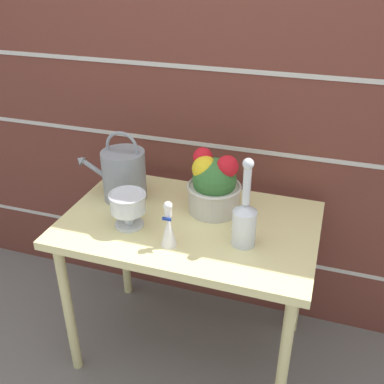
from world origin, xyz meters
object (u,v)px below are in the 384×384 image
Objects in this scene: watering_can at (124,174)px; crystal_pedestal_bowl at (128,205)px; flower_planter at (214,184)px; glass_decanter at (245,219)px; figurine_vase at (169,228)px.

watering_can is 0.24m from crystal_pedestal_bowl.
watering_can is at bearing -177.35° from flower_planter.
crystal_pedestal_bowl is 0.42× the size of glass_decanter.
flower_planter is at bearing 37.73° from crystal_pedestal_bowl.
watering_can reaches higher than figurine_vase.
watering_can is 0.41m from flower_planter.
glass_decanter reaches higher than watering_can.
glass_decanter is (0.47, 0.02, 0.02)m from crystal_pedestal_bowl.
figurine_vase is (-0.09, -0.30, -0.05)m from flower_planter.
watering_can is at bearing 162.52° from glass_decanter.
watering_can reaches higher than crystal_pedestal_bowl.
figurine_vase is at bearing -20.35° from crystal_pedestal_bowl.
flower_planter is (0.41, 0.02, 0.01)m from watering_can.
glass_decanter reaches higher than flower_planter.
crystal_pedestal_bowl is 0.80× the size of figurine_vase.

